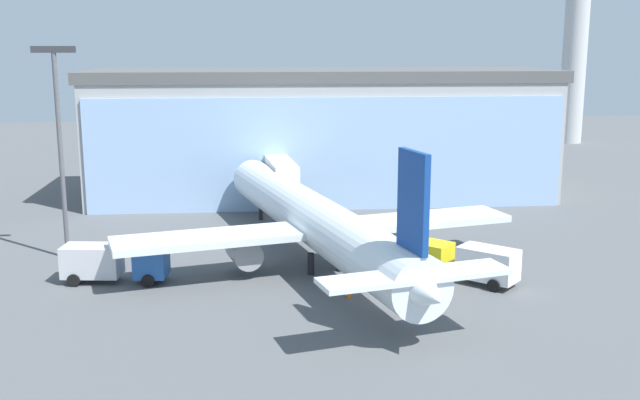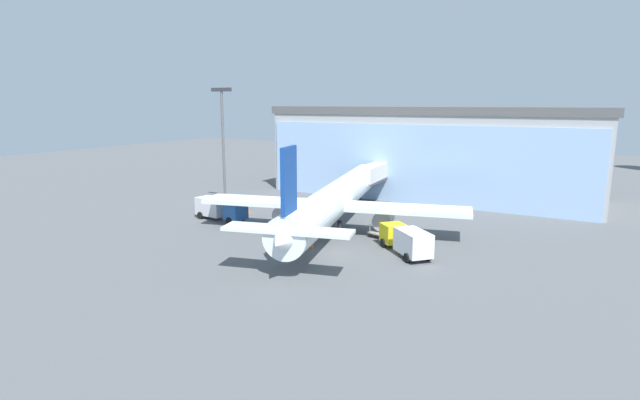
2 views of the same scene
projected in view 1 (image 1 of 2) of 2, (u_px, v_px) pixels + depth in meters
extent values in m
plane|color=#545659|center=(384.00, 300.00, 49.32)|extent=(240.00, 240.00, 0.00)
cube|color=#A8A8A8|center=(321.00, 138.00, 82.30)|extent=(49.19, 16.80, 12.63)
cube|color=#98BAE3|center=(328.00, 154.00, 74.71)|extent=(47.82, 1.54, 11.36)
cube|color=#565656|center=(321.00, 75.00, 80.88)|extent=(50.17, 17.14, 1.20)
cube|color=silver|center=(277.00, 168.00, 73.68)|extent=(3.34, 15.02, 2.40)
cube|color=#3F3F47|center=(277.00, 178.00, 73.89)|extent=(3.38, 15.02, 0.30)
cylinder|color=#4C4C51|center=(270.00, 186.00, 79.63)|extent=(0.70, 0.70, 3.33)
cylinder|color=silver|center=(575.00, 56.00, 124.58)|extent=(3.97, 3.97, 28.92)
cylinder|color=#59595E|center=(61.00, 158.00, 57.24)|extent=(0.36, 0.36, 15.87)
cube|color=#333338|center=(53.00, 49.00, 55.56)|extent=(3.20, 0.40, 0.50)
cylinder|color=white|center=(313.00, 218.00, 56.96)|extent=(11.88, 36.17, 3.77)
cone|color=white|center=(252.00, 179.00, 73.66)|extent=(4.35, 3.78, 3.77)
cone|color=white|center=(423.00, 291.00, 40.26)|extent=(4.21, 4.66, 3.39)
cube|color=white|center=(321.00, 229.00, 55.37)|extent=(30.41, 10.94, 0.50)
cube|color=white|center=(415.00, 276.00, 41.07)|extent=(11.26, 4.83, 0.30)
cube|color=navy|center=(413.00, 201.00, 40.69)|extent=(1.08, 3.20, 5.54)
cylinder|color=gray|center=(244.00, 252.00, 54.21)|extent=(2.77, 3.59, 2.10)
cylinder|color=gray|center=(388.00, 238.00, 58.01)|extent=(2.77, 3.59, 2.10)
cylinder|color=black|center=(311.00, 264.00, 54.55)|extent=(0.50, 0.50, 1.60)
cylinder|color=black|center=(340.00, 261.00, 55.30)|extent=(0.50, 0.50, 1.60)
cylinder|color=black|center=(261.00, 212.00, 71.45)|extent=(0.40, 0.40, 1.60)
cube|color=#2659A5|center=(151.00, 263.00, 52.64)|extent=(2.49, 2.49, 1.90)
cube|color=silver|center=(92.00, 261.00, 52.71)|extent=(4.27, 2.74, 2.20)
cylinder|color=black|center=(156.00, 271.00, 53.91)|extent=(0.93, 0.42, 0.90)
cylinder|color=black|center=(148.00, 281.00, 51.75)|extent=(0.93, 0.42, 0.90)
cylinder|color=black|center=(84.00, 271.00, 54.04)|extent=(0.93, 0.42, 0.90)
cylinder|color=black|center=(74.00, 280.00, 51.89)|extent=(0.93, 0.42, 0.90)
cube|color=yellow|center=(435.00, 255.00, 54.53)|extent=(3.11, 3.11, 1.90)
cube|color=white|center=(488.00, 264.00, 51.99)|extent=(4.40, 4.37, 2.20)
cylinder|color=black|center=(427.00, 272.00, 53.87)|extent=(0.85, 0.84, 0.90)
cylinder|color=black|center=(442.00, 265.00, 55.58)|extent=(0.85, 0.84, 0.90)
cylinder|color=black|center=(494.00, 285.00, 50.77)|extent=(0.85, 0.84, 0.90)
cylinder|color=black|center=(507.00, 278.00, 52.47)|extent=(0.85, 0.84, 0.90)
cube|color=#9E998C|center=(399.00, 259.00, 56.76)|extent=(3.19, 2.49, 0.16)
cylinder|color=black|center=(382.00, 264.00, 56.41)|extent=(0.45, 0.27, 0.44)
cylinder|color=#9E998C|center=(383.00, 254.00, 56.24)|extent=(0.08, 0.08, 0.90)
cylinder|color=black|center=(385.00, 259.00, 57.78)|extent=(0.45, 0.27, 0.44)
cylinder|color=#9E998C|center=(386.00, 249.00, 57.61)|extent=(0.08, 0.08, 0.90)
cylinder|color=black|center=(412.00, 266.00, 55.87)|extent=(0.45, 0.27, 0.44)
cylinder|color=#9E998C|center=(412.00, 256.00, 55.70)|extent=(0.08, 0.08, 0.90)
cylinder|color=black|center=(414.00, 261.00, 57.24)|extent=(0.45, 0.27, 0.44)
cylinder|color=#9E998C|center=(415.00, 251.00, 57.07)|extent=(0.08, 0.08, 0.90)
cone|color=orange|center=(349.00, 294.00, 49.66)|extent=(0.36, 0.36, 0.55)
cone|color=orange|center=(135.00, 259.00, 57.69)|extent=(0.36, 0.36, 0.55)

